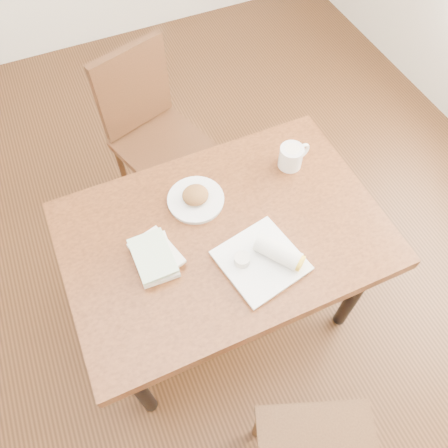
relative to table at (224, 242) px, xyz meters
name	(u,v)px	position (x,y,z in m)	size (l,w,h in m)	color
ground	(224,305)	(0.00, 0.00, -0.67)	(4.00, 5.00, 0.01)	#472814
room_walls	(224,16)	(0.00, 0.00, 0.96)	(4.02, 5.02, 2.80)	white
table	(224,242)	(0.00, 0.00, 0.00)	(1.23, 0.83, 0.75)	brown
chair_far	(151,127)	(-0.04, 0.84, -0.12)	(0.53, 0.53, 0.95)	#442513
plate_scone	(196,198)	(-0.05, 0.17, 0.11)	(0.23, 0.23, 0.07)	white
coffee_mug	(292,156)	(0.39, 0.19, 0.13)	(0.15, 0.10, 0.10)	white
plate_burrito	(266,258)	(0.09, -0.18, 0.11)	(0.32, 0.32, 0.09)	white
book_stack	(155,256)	(-0.28, -0.01, 0.11)	(0.18, 0.22, 0.05)	white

